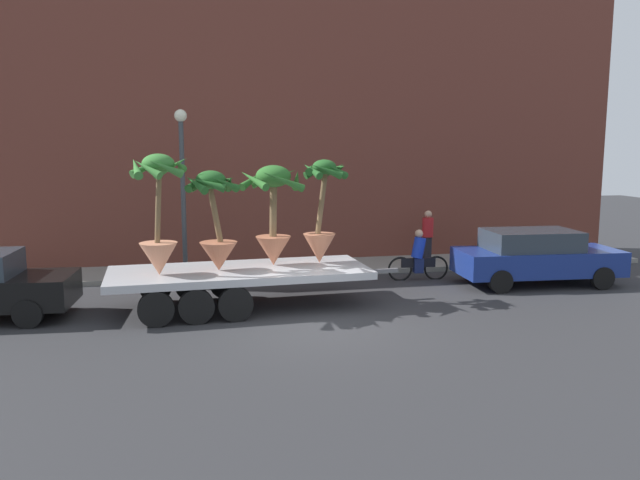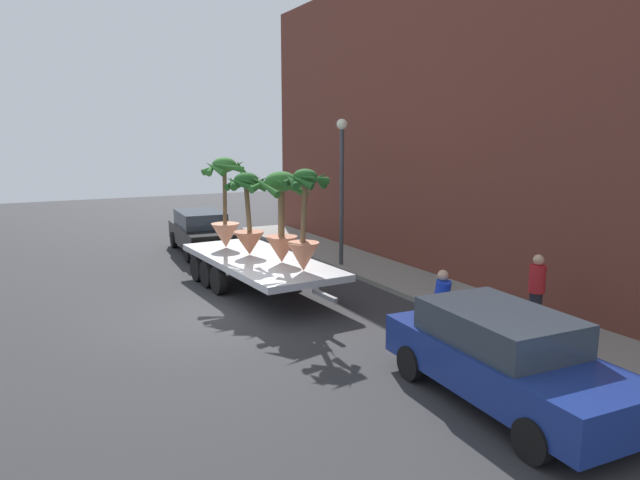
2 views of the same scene
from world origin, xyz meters
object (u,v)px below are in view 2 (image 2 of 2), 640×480
Objects in this scene: trailing_car at (201,231)px; pedestrian_near_gate at (536,291)px; potted_palm_middle at (225,205)px; potted_palm_rear at (304,225)px; parked_car at (504,356)px; potted_palm_extra at (281,214)px; cyclist at (442,307)px; potted_palm_front at (248,215)px; flatbed_trailer at (255,263)px; street_lamp at (342,173)px.

trailing_car is 2.71× the size of pedestrian_near_gate.
trailing_car is 13.19m from pedestrian_near_gate.
potted_palm_middle is 9.45m from pedestrian_near_gate.
parked_car is at bearing 4.83° from potted_palm_rear.
trailing_car is at bearing -178.28° from potted_palm_extra.
cyclist is 0.39× the size of parked_car.
pedestrian_near_gate reaches higher than cyclist.
parked_car is at bearing 6.49° from potted_palm_front.
flatbed_trailer is 4.43m from street_lamp.
flatbed_trailer is at bearing -173.74° from parked_car.
street_lamp is (-7.76, -0.52, 2.19)m from pedestrian_near_gate.
pedestrian_near_gate is at bearing 40.23° from potted_palm_rear.
street_lamp is (-9.84, 2.57, 2.40)m from parked_car.
pedestrian_near_gate is (-2.09, 3.09, 0.21)m from parked_car.
potted_palm_front is at bearing 10.96° from potted_palm_middle.
pedestrian_near_gate is (8.28, 4.37, -1.29)m from potted_palm_middle.
potted_palm_front reaches higher than pedestrian_near_gate.
potted_palm_middle is 0.60× the size of parked_car.
potted_palm_rear is 6.54m from parked_car.
potted_palm_extra is at bearing -55.09° from street_lamp.
parked_car and trailing_car have the same top height.
street_lamp reaches higher than trailing_car.
flatbed_trailer is at bearing 13.16° from potted_palm_front.
potted_palm_middle is 4.60m from trailing_car.
trailing_car is 0.96× the size of street_lamp.
trailing_car reaches higher than flatbed_trailer.
potted_palm_front is (-0.30, -0.07, 1.37)m from flatbed_trailer.
cyclist is 7.36m from street_lamp.
potted_palm_front is 0.52× the size of trailing_car.
cyclist is (3.30, 1.79, -1.52)m from potted_palm_rear.
trailing_car is (-4.32, 0.46, -1.50)m from potted_palm_middle.
potted_palm_rear reaches higher than pedestrian_near_gate.
potted_palm_extra is (1.44, 0.42, 0.19)m from potted_palm_front.
parked_car is 0.97× the size of street_lamp.
flatbed_trailer is at bearing 11.38° from potted_palm_middle.
potted_palm_extra is at bearing 13.80° from potted_palm_middle.
potted_palm_middle reaches higher than pedestrian_near_gate.
street_lamp is (4.84, 3.39, 2.40)m from trailing_car.
potted_palm_rear is 1.05× the size of potted_palm_extra.
trailing_car reaches higher than cyclist.
potted_palm_middle is at bearing -6.10° from trailing_car.
potted_palm_extra is at bearing -176.73° from potted_palm_rear.
potted_palm_middle is at bearing -160.84° from cyclist.
trailing_car is at bearing 173.90° from potted_palm_middle.
potted_palm_extra is 5.19m from cyclist.
flatbed_trailer is 1.52× the size of street_lamp.
potted_palm_extra is (1.14, 0.35, 1.55)m from flatbed_trailer.
potted_palm_front is at bearing -166.84° from flatbed_trailer.
potted_palm_front is 1.31× the size of cyclist.
potted_palm_front reaches higher than flatbed_trailer.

